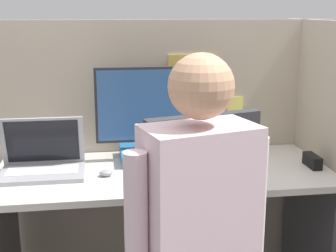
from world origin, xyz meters
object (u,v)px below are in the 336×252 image
laptop (42,163)px  stapler (312,161)px  paper_box (157,154)px  monitor (156,108)px  person (198,241)px  carrot_toy (247,174)px

laptop → stapler: size_ratio=2.93×
paper_box → monitor: size_ratio=0.61×
paper_box → laptop: bearing=-166.4°
person → monitor: bearing=90.5°
laptop → monitor: bearing=13.9°
laptop → stapler: (1.26, -0.09, -0.02)m
laptop → person: (0.55, -0.82, -0.00)m
monitor → stapler: monitor is taller
carrot_toy → person: bearing=-119.6°
paper_box → monitor: monitor is taller
stapler → carrot_toy: size_ratio=1.07×
carrot_toy → person: (-0.35, -0.62, 0.02)m
stapler → paper_box: bearing=163.1°
monitor → stapler: (0.72, -0.22, -0.23)m
monitor → carrot_toy: monitor is taller
paper_box → person: bearing=-89.5°
monitor → laptop: bearing=-166.1°
carrot_toy → person: 0.71m
monitor → person: size_ratio=0.45×
monitor → carrot_toy: 0.55m
monitor → carrot_toy: size_ratio=4.96×
monitor → person: person is taller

